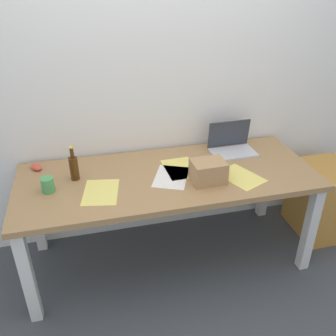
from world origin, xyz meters
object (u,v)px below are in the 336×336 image
Objects in this scene: beer_bottle at (74,167)px; filing_cabinet at (323,200)px; laptop_right at (232,146)px; cardboard_box at (208,171)px; desk at (168,185)px; computer_mouse at (36,167)px; coffee_mug at (48,185)px.

filing_cabinet is (1.91, -0.05, -0.53)m from beer_bottle.
laptop_right reaches higher than cardboard_box.
computer_mouse is (-0.86, 0.29, 0.10)m from desk.
laptop_right is 1.33m from coffee_mug.
coffee_mug is at bearing -169.67° from laptop_right.
beer_bottle is 2.46× the size of coffee_mug.
laptop_right reaches higher than desk.
desk is 8.53× the size of beer_bottle.
beer_bottle reaches higher than filing_cabinet.
beer_bottle is 0.41× the size of filing_cabinet.
desk is at bearing -178.35° from filing_cabinet.
computer_mouse is 1.17m from cardboard_box.
laptop_right is 3.30× the size of computer_mouse.
beer_bottle reaches higher than laptop_right.
cardboard_box is (1.09, -0.43, 0.05)m from computer_mouse.
coffee_mug is (-1.00, 0.12, -0.02)m from cardboard_box.
cardboard_box is (-0.31, -0.36, 0.02)m from laptop_right.
cardboard_box is 1.01m from coffee_mug.
computer_mouse is 0.47× the size of cardboard_box.
laptop_right is 1.15m from beer_bottle.
beer_bottle is 0.20m from coffee_mug.
laptop_right is at bearing 166.89° from filing_cabinet.
computer_mouse is 0.33m from coffee_mug.
beer_bottle is 1.10× the size of cardboard_box.
coffee_mug is (-0.17, -0.11, -0.04)m from beer_bottle.
laptop_right is 0.57× the size of filing_cabinet.
cardboard_box is at bearing -131.15° from laptop_right.
desk is 3.47× the size of filing_cabinet.
filing_cabinet is (2.08, 0.06, -0.49)m from coffee_mug.
desk is at bearing 1.75° from coffee_mug.
cardboard_box is at bearing -15.33° from beer_bottle.
filing_cabinet is (2.17, -0.25, -0.46)m from computer_mouse.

